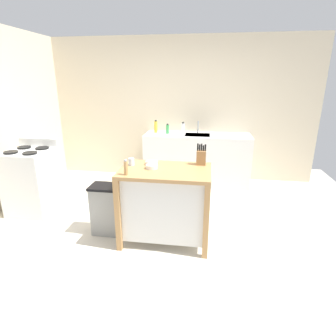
% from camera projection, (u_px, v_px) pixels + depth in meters
% --- Properties ---
extents(ground_plane, '(5.95, 5.95, 0.00)m').
position_uv_depth(ground_plane, '(161.00, 231.00, 3.49)').
color(ground_plane, beige).
rests_on(ground_plane, ground).
extents(wall_back, '(4.95, 0.10, 2.60)m').
position_uv_depth(wall_back, '(180.00, 110.00, 5.15)').
color(wall_back, beige).
rests_on(wall_back, ground).
extents(wall_left, '(0.10, 2.79, 2.60)m').
position_uv_depth(wall_left, '(10.00, 117.00, 4.19)').
color(wall_left, beige).
rests_on(wall_left, ground).
extents(kitchen_island, '(1.02, 0.67, 0.89)m').
position_uv_depth(kitchen_island, '(165.00, 201.00, 3.19)').
color(kitchen_island, '#AD7F4C').
rests_on(kitchen_island, ground).
extents(knife_block, '(0.11, 0.09, 0.25)m').
position_uv_depth(knife_block, '(201.00, 157.00, 3.21)').
color(knife_block, '#9E7042').
rests_on(knife_block, kitchen_island).
extents(bowl_stoneware_deep, '(0.13, 0.13, 0.05)m').
position_uv_depth(bowl_stoneware_deep, '(152.00, 166.00, 3.09)').
color(bowl_stoneware_deep, silver).
rests_on(bowl_stoneware_deep, kitchen_island).
extents(bowl_ceramic_wide, '(0.14, 0.14, 0.04)m').
position_uv_depth(bowl_ceramic_wide, '(152.00, 163.00, 3.24)').
color(bowl_ceramic_wide, silver).
rests_on(bowl_ceramic_wide, kitchen_island).
extents(drinking_cup, '(0.07, 0.07, 0.09)m').
position_uv_depth(drinking_cup, '(131.00, 162.00, 3.20)').
color(drinking_cup, silver).
rests_on(drinking_cup, kitchen_island).
extents(pepper_grinder, '(0.04, 0.04, 0.17)m').
position_uv_depth(pepper_grinder, '(126.00, 168.00, 2.87)').
color(pepper_grinder, tan).
rests_on(pepper_grinder, kitchen_island).
extents(trash_bin, '(0.36, 0.28, 0.63)m').
position_uv_depth(trash_bin, '(107.00, 209.00, 3.39)').
color(trash_bin, gray).
rests_on(trash_bin, ground).
extents(sink_counter, '(1.89, 0.60, 0.91)m').
position_uv_depth(sink_counter, '(197.00, 159.00, 5.03)').
color(sink_counter, silver).
rests_on(sink_counter, ground).
extents(sink_faucet, '(0.02, 0.02, 0.22)m').
position_uv_depth(sink_faucet, '(198.00, 127.00, 4.99)').
color(sink_faucet, '#B7BCC1').
rests_on(sink_faucet, sink_counter).
extents(bottle_spray_cleaner, '(0.06, 0.06, 0.18)m').
position_uv_depth(bottle_spray_cleaner, '(168.00, 129.00, 4.95)').
color(bottle_spray_cleaner, green).
rests_on(bottle_spray_cleaner, sink_counter).
extents(bottle_dish_soap, '(0.06, 0.06, 0.22)m').
position_uv_depth(bottle_dish_soap, '(183.00, 129.00, 4.89)').
color(bottle_dish_soap, white).
rests_on(bottle_dish_soap, sink_counter).
extents(bottle_hand_soap, '(0.06, 0.06, 0.23)m').
position_uv_depth(bottle_hand_soap, '(156.00, 127.00, 5.04)').
color(bottle_hand_soap, yellow).
rests_on(bottle_hand_soap, sink_counter).
extents(stove, '(0.60, 0.60, 1.03)m').
position_uv_depth(stove, '(32.00, 181.00, 3.91)').
color(stove, silver).
rests_on(stove, ground).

